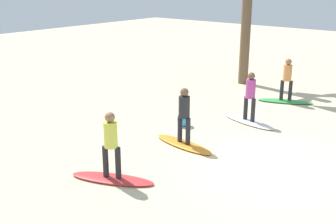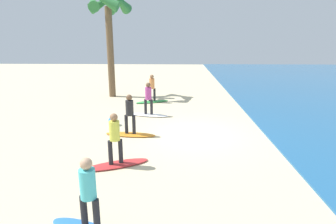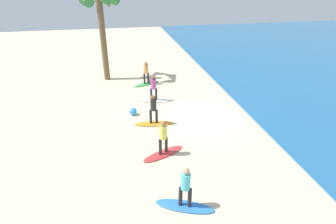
# 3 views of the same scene
# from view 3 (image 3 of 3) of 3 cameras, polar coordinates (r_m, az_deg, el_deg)

# --- Properties ---
(ground_plane) EXTENTS (60.00, 60.00, 0.00)m
(ground_plane) POSITION_cam_3_polar(r_m,az_deg,el_deg) (15.49, 6.41, -1.26)
(ground_plane) COLOR beige
(surfboard_green) EXTENTS (1.36, 2.15, 0.09)m
(surfboard_green) POSITION_cam_3_polar(r_m,az_deg,el_deg) (20.23, -4.56, 5.99)
(surfboard_green) COLOR green
(surfboard_green) RESTS_ON ground
(surfer_green) EXTENTS (0.32, 0.43, 1.64)m
(surfer_green) POSITION_cam_3_polar(r_m,az_deg,el_deg) (19.90, -4.67, 8.65)
(surfer_green) COLOR #232328
(surfer_green) RESTS_ON surfboard_green
(surfboard_white) EXTENTS (0.98, 2.17, 0.09)m
(surfboard_white) POSITION_cam_3_polar(r_m,az_deg,el_deg) (17.45, -3.00, 2.47)
(surfboard_white) COLOR white
(surfboard_white) RESTS_ON ground
(surfer_white) EXTENTS (0.32, 0.45, 1.64)m
(surfer_white) POSITION_cam_3_polar(r_m,az_deg,el_deg) (17.06, -3.08, 5.50)
(surfer_white) COLOR #232328
(surfer_white) RESTS_ON surfboard_white
(surfboard_orange) EXTENTS (0.79, 2.15, 0.09)m
(surfboard_orange) POSITION_cam_3_polar(r_m,az_deg,el_deg) (14.76, -3.01, -2.44)
(surfboard_orange) COLOR orange
(surfboard_orange) RESTS_ON ground
(surfer_orange) EXTENTS (0.32, 0.46, 1.64)m
(surfer_orange) POSITION_cam_3_polar(r_m,az_deg,el_deg) (14.29, -3.11, 1.02)
(surfer_orange) COLOR #232328
(surfer_orange) RESTS_ON surfboard_orange
(surfboard_red) EXTENTS (1.36, 2.15, 0.09)m
(surfboard_red) POSITION_cam_3_polar(r_m,az_deg,el_deg) (12.40, -0.99, -8.80)
(surfboard_red) COLOR red
(surfboard_red) RESTS_ON ground
(surfer_red) EXTENTS (0.32, 0.43, 1.64)m
(surfer_red) POSITION_cam_3_polar(r_m,az_deg,el_deg) (11.84, -1.03, -4.92)
(surfer_red) COLOR #232328
(surfer_red) RESTS_ON surfboard_red
(surfboard_blue) EXTENTS (1.34, 2.15, 0.09)m
(surfboard_blue) POSITION_cam_3_polar(r_m,az_deg,el_deg) (10.06, 3.55, -19.27)
(surfboard_blue) COLOR blue
(surfboard_blue) RESTS_ON ground
(surfer_blue) EXTENTS (0.32, 0.43, 1.64)m
(surfer_blue) POSITION_cam_3_polar(r_m,az_deg,el_deg) (9.37, 3.73, -15.08)
(surfer_blue) COLOR #232328
(surfer_blue) RESTS_ON surfboard_blue
(palm_tree) EXTENTS (2.88, 3.03, 6.74)m
(palm_tree) POSITION_cam_3_polar(r_m,az_deg,el_deg) (20.58, -14.30, 21.06)
(palm_tree) COLOR brown
(palm_tree) RESTS_ON ground
(beach_ball) EXTENTS (0.44, 0.44, 0.44)m
(beach_ball) POSITION_cam_3_polar(r_m,az_deg,el_deg) (15.76, -7.41, 0.11)
(beach_ball) COLOR #338CE5
(beach_ball) RESTS_ON ground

